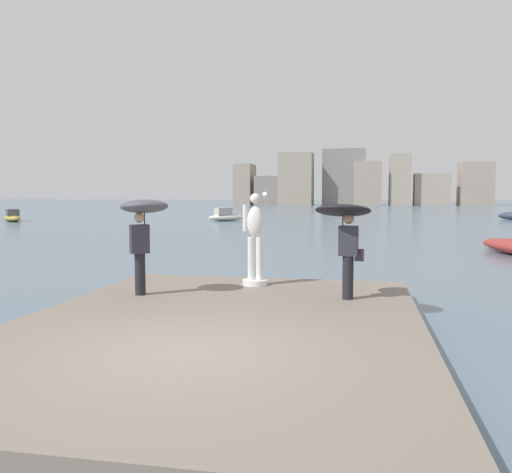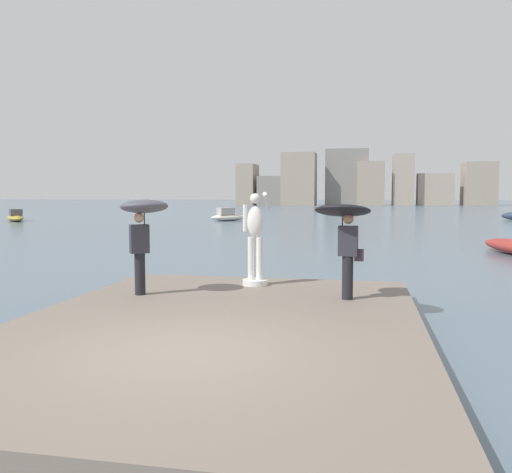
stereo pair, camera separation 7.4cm
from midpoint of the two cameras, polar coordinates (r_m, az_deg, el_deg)
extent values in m
plane|color=slate|center=(46.91, 8.39, 1.39)|extent=(400.00, 400.00, 0.00)
cube|color=slate|center=(9.13, -4.03, -10.15)|extent=(6.77, 9.47, 0.40)
cylinder|color=white|center=(12.55, 0.09, -4.88)|extent=(0.59, 0.59, 0.12)
cylinder|color=white|center=(12.49, -0.36, -2.33)|extent=(0.15, 0.15, 1.00)
cylinder|color=white|center=(12.45, 0.54, -2.35)|extent=(0.15, 0.15, 1.00)
ellipsoid|color=white|center=(12.40, 0.09, 1.58)|extent=(0.38, 0.26, 0.71)
sphere|color=white|center=(12.38, 0.09, 4.06)|extent=(0.24, 0.24, 0.24)
cylinder|color=white|center=(12.44, -1.00, 1.99)|extent=(0.10, 0.10, 0.62)
cylinder|color=white|center=(12.60, 1.31, 3.86)|extent=(0.10, 0.59, 0.40)
cylinder|color=black|center=(11.55, -12.05, -3.91)|extent=(0.22, 0.22, 0.88)
cube|color=#2D2D38|center=(11.46, -12.11, -0.24)|extent=(0.45, 0.42, 0.60)
sphere|color=tan|center=(11.44, -12.14, 1.98)|extent=(0.21, 0.21, 0.21)
cylinder|color=#262626|center=(11.51, -11.59, 1.42)|extent=(0.02, 0.02, 0.56)
ellipsoid|color=#4C4C56|center=(11.49, -11.62, 3.15)|extent=(1.40, 1.40, 0.35)
cylinder|color=black|center=(10.96, 9.89, -4.32)|extent=(0.22, 0.22, 0.88)
cube|color=#2D2D38|center=(10.87, 9.95, -0.47)|extent=(0.40, 0.27, 0.60)
sphere|color=#A87A5B|center=(10.84, 9.98, 1.88)|extent=(0.21, 0.21, 0.21)
cylinder|color=#262626|center=(10.90, 9.36, 1.15)|extent=(0.02, 0.02, 0.50)
ellipsoid|color=black|center=(10.89, 9.38, 2.74)|extent=(1.20, 1.22, 0.38)
cube|color=#332838|center=(10.90, 11.09, -1.95)|extent=(0.19, 0.11, 0.24)
ellipsoid|color=silver|center=(50.86, -2.91, 2.03)|extent=(3.61, 3.43, 0.63)
cube|color=#B2ADA3|center=(50.71, -3.19, 2.70)|extent=(1.76, 1.72, 0.67)
ellipsoid|color=#B2993D|center=(55.25, -24.16, 1.82)|extent=(4.42, 4.74, 0.59)
cube|color=#4C4C51|center=(54.85, -24.14, 2.37)|extent=(1.92, 1.98, 0.59)
cube|color=gray|center=(129.78, -0.88, 5.53)|extent=(4.12, 7.76, 9.67)
cube|color=gray|center=(127.10, 1.96, 4.89)|extent=(6.91, 7.76, 6.73)
cube|color=gray|center=(123.18, 4.61, 6.08)|extent=(7.59, 6.55, 11.85)
cube|color=gray|center=(127.04, 9.67, 6.21)|extent=(9.70, 6.69, 12.84)
cube|color=gray|center=(125.22, 12.09, 5.51)|extent=(6.03, 6.83, 9.83)
cube|color=#A89989|center=(126.39, 15.37, 5.83)|extent=(4.63, 4.94, 11.57)
cube|color=#A89989|center=(128.63, 18.49, 4.76)|extent=(7.87, 4.29, 7.21)
cube|color=gray|center=(130.59, 22.61, 5.18)|extent=(6.70, 7.54, 9.63)
camera|label=1|loc=(0.04, -89.83, 0.01)|focal=37.65mm
camera|label=2|loc=(0.04, 90.17, -0.01)|focal=37.65mm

